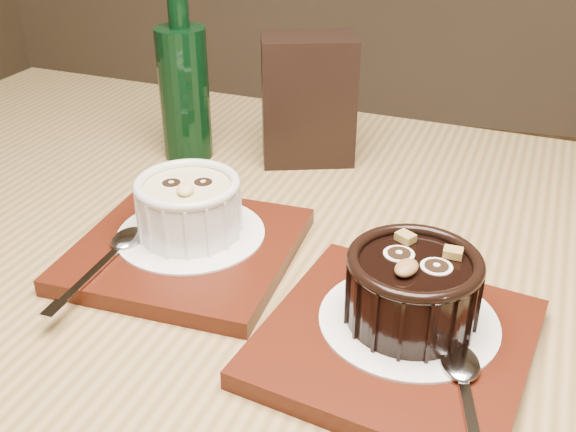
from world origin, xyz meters
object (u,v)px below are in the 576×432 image
table (291,366)px  tray_left (186,249)px  ramekin_white (189,204)px  ramekin_dark (412,286)px  green_bottle (184,89)px  condiment_stand (308,100)px  tray_right (395,342)px

table → tray_left: 0.14m
ramekin_white → ramekin_dark: bearing=-38.1°
tray_left → ramekin_white: 0.04m
table → green_bottle: green_bottle is taller
ramekin_dark → condiment_stand: condiment_stand is taller
table → tray_right: bearing=-31.1°
table → tray_right: tray_right is taller
table → tray_left: bearing=173.9°
tray_left → ramekin_dark: ramekin_dark is taller
ramekin_white → green_bottle: bearing=95.1°
ramekin_dark → green_bottle: bearing=156.3°
tray_left → green_bottle: size_ratio=0.88×
ramekin_dark → tray_left: bearing=-177.4°
ramekin_dark → ramekin_white: bearing=179.3°
table → ramekin_white: size_ratio=13.76×
table → ramekin_dark: (0.10, -0.04, 0.14)m
ramekin_white → green_bottle: size_ratio=0.44×
green_bottle → tray_left: bearing=-65.8°
tray_left → tray_right: same height
tray_right → green_bottle: bearing=136.8°
tray_left → condiment_stand: condiment_stand is taller
ramekin_white → ramekin_dark: size_ratio=0.96×
tray_left → tray_right: bearing=-19.4°
tray_right → ramekin_dark: (0.01, 0.02, 0.04)m
condiment_stand → table: bearing=-77.1°
tray_left → tray_right: (0.19, -0.07, 0.00)m
green_bottle → ramekin_white: bearing=-64.6°
tray_left → table: bearing=-6.1°
ramekin_white → condiment_stand: size_ratio=0.65×
ramekin_dark → green_bottle: 0.38m
table → condiment_stand: (-0.05, 0.24, 0.16)m
tray_left → ramekin_white: size_ratio=1.97×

